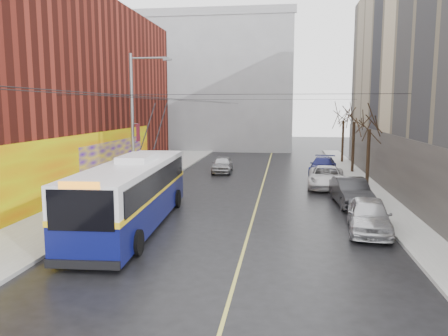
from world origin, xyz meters
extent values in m
plane|color=black|center=(0.00, 0.00, 0.00)|extent=(140.00, 140.00, 0.00)
cube|color=gray|center=(-8.00, 12.00, 0.07)|extent=(4.00, 60.00, 0.15)
cube|color=gray|center=(9.00, 12.00, 0.07)|extent=(2.00, 60.00, 0.15)
cube|color=#BFB74C|center=(1.50, 14.00, 0.00)|extent=(0.12, 50.00, 0.01)
cube|color=#4F170F|center=(-16.00, 14.00, 7.00)|extent=(12.00, 36.00, 14.00)
cube|color=orange|center=(-9.96, 10.00, 2.00)|extent=(0.08, 28.00, 4.00)
cube|color=#3105A0|center=(-9.92, 16.00, 1.60)|extent=(0.06, 12.00, 3.20)
cube|color=#4C4742|center=(9.97, 14.00, 2.00)|extent=(0.06, 36.00, 4.00)
cube|color=gray|center=(-6.00, 45.00, 9.00)|extent=(20.00, 12.00, 18.00)
cube|color=gray|center=(-6.00, 39.10, 17.50)|extent=(20.50, 0.40, 1.00)
cylinder|color=slate|center=(-6.30, 10.00, 4.50)|extent=(0.20, 0.20, 9.00)
cube|color=#530B18|center=(-5.95, 10.00, 4.20)|extent=(0.04, 0.60, 1.10)
cylinder|color=slate|center=(-5.10, 10.00, 8.70)|extent=(2.40, 0.10, 0.10)
cube|color=slate|center=(-4.00, 10.00, 8.60)|extent=(0.50, 0.22, 0.12)
cylinder|color=black|center=(-3.80, 15.00, 6.20)|extent=(0.02, 60.00, 0.02)
cylinder|color=black|center=(-2.80, 15.00, 6.20)|extent=(0.02, 60.00, 0.02)
cylinder|color=black|center=(0.00, 6.00, 6.40)|extent=(18.00, 0.02, 0.02)
cylinder|color=black|center=(0.00, 22.00, 6.40)|extent=(18.00, 0.02, 0.02)
cylinder|color=black|center=(9.00, 16.00, 2.10)|extent=(0.24, 0.24, 4.20)
cylinder|color=black|center=(9.00, 23.00, 2.24)|extent=(0.24, 0.24, 4.48)
cylinder|color=black|center=(9.00, 30.00, 2.18)|extent=(0.24, 0.24, 4.37)
cube|color=black|center=(-4.71, 0.53, 0.00)|extent=(2.82, 3.33, 0.01)
ellipsoid|color=slate|center=(-2.29, 8.98, 6.89)|extent=(0.44, 0.20, 0.12)
ellipsoid|color=slate|center=(-2.34, 9.01, 6.87)|extent=(0.44, 0.20, 0.12)
ellipsoid|color=slate|center=(-3.38, 9.56, 6.70)|extent=(0.44, 0.20, 0.12)
cube|color=#090D46|center=(-4.15, 3.82, 0.98)|extent=(3.38, 12.51, 1.55)
cube|color=silver|center=(-4.15, 3.82, 2.42)|extent=(3.38, 12.51, 1.34)
cube|color=yellow|center=(-4.15, 3.82, 1.75)|extent=(3.42, 12.56, 0.23)
cube|color=black|center=(-3.80, -2.37, 2.27)|extent=(2.37, 0.18, 1.44)
cube|color=black|center=(-4.50, 10.01, 2.27)|extent=(2.37, 0.18, 1.24)
cube|color=black|center=(-5.51, 3.74, 2.32)|extent=(0.69, 11.33, 1.03)
cube|color=black|center=(-2.79, 3.90, 2.32)|extent=(0.69, 11.33, 1.03)
cube|color=silver|center=(-4.21, 4.85, 3.25)|extent=(1.62, 3.17, 0.31)
cube|color=black|center=(-3.79, -2.41, 0.36)|extent=(2.69, 0.28, 0.31)
cylinder|color=black|center=(-5.25, -0.38, 0.52)|extent=(0.37, 1.05, 1.03)
cylinder|color=black|center=(-2.58, -0.23, 0.52)|extent=(0.37, 1.05, 1.03)
cylinder|color=black|center=(-5.72, 7.86, 0.52)|extent=(0.37, 1.05, 1.03)
cylinder|color=black|center=(-3.04, 8.02, 0.52)|extent=(0.37, 1.05, 1.03)
cylinder|color=black|center=(-4.77, 8.43, 4.75)|extent=(0.27, 3.58, 2.54)
cylinder|color=black|center=(-4.05, 8.48, 4.75)|extent=(0.27, 3.58, 2.54)
imported|color=silver|center=(7.00, 4.33, 0.80)|extent=(2.36, 4.85, 1.59)
imported|color=#2A2A2D|center=(7.00, 9.96, 0.81)|extent=(2.13, 5.02, 1.61)
imported|color=silver|center=(6.09, 15.64, 0.76)|extent=(2.96, 5.67, 1.52)
imported|color=navy|center=(6.38, 21.91, 0.74)|extent=(2.87, 5.39, 1.49)
imported|color=#A3A4A8|center=(-2.36, 21.88, 0.71)|extent=(1.86, 4.26, 1.43)
imported|color=black|center=(-7.38, 6.90, 1.08)|extent=(0.57, 0.75, 1.86)
imported|color=black|center=(-9.03, 11.25, 0.96)|extent=(0.98, 1.00, 1.63)
camera|label=1|loc=(3.06, -16.08, 5.78)|focal=35.00mm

